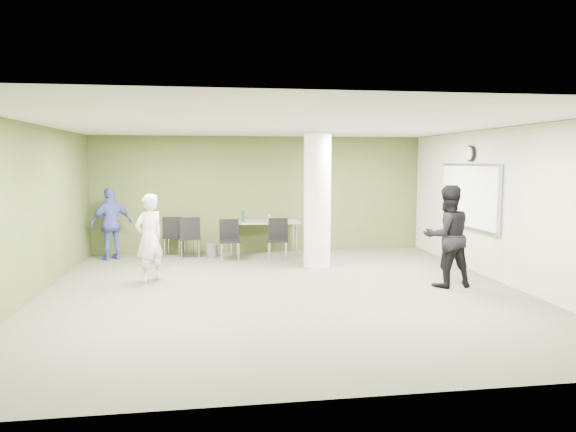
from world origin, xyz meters
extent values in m
plane|color=#575644|center=(0.00, 0.00, 0.00)|extent=(8.00, 8.00, 0.00)
plane|color=white|center=(0.00, 0.00, 2.80)|extent=(8.00, 8.00, 0.00)
cube|color=#4A5A2A|center=(0.00, 4.00, 1.40)|extent=(8.00, 2.80, 0.02)
cube|color=#4A5A2A|center=(-4.00, 0.00, 1.40)|extent=(0.02, 8.00, 2.80)
cube|color=beige|center=(4.00, 0.00, 1.40)|extent=(0.02, 8.00, 2.80)
cylinder|color=silver|center=(1.00, 2.00, 1.40)|extent=(0.56, 0.56, 2.80)
cube|color=silver|center=(3.93, 1.20, 1.50)|extent=(0.04, 2.30, 1.30)
cube|color=white|center=(3.91, 1.20, 1.50)|extent=(0.02, 2.20, 1.20)
cylinder|color=black|center=(3.93, 1.20, 2.35)|extent=(0.05, 0.32, 0.32)
cylinder|color=white|center=(3.90, 1.20, 2.35)|extent=(0.02, 0.26, 0.26)
cube|color=gray|center=(0.02, 3.55, 0.78)|extent=(1.70, 0.78, 0.04)
cylinder|color=silver|center=(-0.75, 3.28, 0.38)|extent=(0.04, 0.04, 0.75)
cylinder|color=silver|center=(0.76, 3.24, 0.38)|extent=(0.04, 0.04, 0.75)
cylinder|color=silver|center=(-0.73, 3.86, 0.38)|extent=(0.04, 0.04, 0.75)
cylinder|color=silver|center=(0.78, 3.82, 0.38)|extent=(0.04, 0.04, 0.75)
cylinder|color=#16422A|center=(-0.46, 3.44, 0.92)|extent=(0.07, 0.07, 0.25)
cylinder|color=#B2B2B7|center=(0.14, 3.30, 0.89)|extent=(0.06, 0.06, 0.18)
cylinder|color=#4C4C4C|center=(-1.19, 3.33, 0.15)|extent=(0.27, 0.27, 0.31)
cube|color=black|center=(-2.04, 3.65, 0.46)|extent=(0.53, 0.53, 0.05)
cube|color=black|center=(-2.07, 3.44, 0.71)|extent=(0.45, 0.11, 0.46)
cylinder|color=silver|center=(-1.82, 3.81, 0.22)|extent=(0.02, 0.02, 0.44)
cylinder|color=silver|center=(-2.20, 3.87, 0.22)|extent=(0.02, 0.02, 0.44)
cylinder|color=silver|center=(-1.88, 3.43, 0.22)|extent=(0.02, 0.02, 0.44)
cylinder|color=silver|center=(-2.26, 3.49, 0.22)|extent=(0.02, 0.02, 0.44)
cube|color=black|center=(-1.71, 3.34, 0.46)|extent=(0.55, 0.55, 0.05)
cube|color=black|center=(-1.67, 3.13, 0.72)|extent=(0.45, 0.13, 0.46)
cylinder|color=silver|center=(-1.55, 3.57, 0.22)|extent=(0.02, 0.02, 0.44)
cylinder|color=silver|center=(-1.93, 3.50, 0.22)|extent=(0.02, 0.02, 0.44)
cylinder|color=silver|center=(-1.48, 3.18, 0.22)|extent=(0.02, 0.02, 0.44)
cylinder|color=silver|center=(-1.86, 3.11, 0.22)|extent=(0.02, 0.02, 0.44)
cube|color=black|center=(-0.79, 2.90, 0.44)|extent=(0.46, 0.46, 0.05)
cube|color=black|center=(-0.80, 3.10, 0.68)|extent=(0.43, 0.05, 0.44)
cylinder|color=silver|center=(-0.97, 2.71, 0.21)|extent=(0.02, 0.02, 0.42)
cylinder|color=silver|center=(-0.60, 2.72, 0.21)|extent=(0.02, 0.02, 0.42)
cylinder|color=silver|center=(-0.98, 3.08, 0.21)|extent=(0.02, 0.02, 0.42)
cylinder|color=silver|center=(-0.61, 3.09, 0.21)|extent=(0.02, 0.02, 0.42)
cube|color=black|center=(0.27, 2.80, 0.45)|extent=(0.53, 0.53, 0.05)
cube|color=black|center=(0.31, 3.00, 0.70)|extent=(0.44, 0.12, 0.45)
cylinder|color=silver|center=(0.05, 2.64, 0.21)|extent=(0.02, 0.02, 0.43)
cylinder|color=silver|center=(0.42, 2.58, 0.21)|extent=(0.02, 0.02, 0.43)
cylinder|color=silver|center=(0.12, 3.02, 0.21)|extent=(0.02, 0.02, 0.43)
cylinder|color=silver|center=(0.49, 2.95, 0.21)|extent=(0.02, 0.02, 0.43)
imported|color=silver|center=(-2.31, 1.12, 0.80)|extent=(0.69, 0.68, 1.60)
imported|color=black|center=(2.89, -0.06, 0.89)|extent=(0.91, 0.73, 1.78)
imported|color=#4654AF|center=(-3.40, 3.40, 0.81)|extent=(1.01, 0.85, 1.62)
camera|label=1|loc=(-1.14, -8.42, 2.18)|focal=32.00mm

